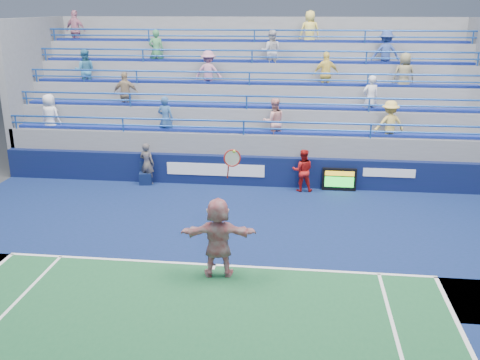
# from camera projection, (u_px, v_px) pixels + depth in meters

# --- Properties ---
(ground) EXTENTS (120.00, 120.00, 0.00)m
(ground) POSITION_uv_depth(u_px,v_px,m) (214.00, 266.00, 13.60)
(ground) COLOR #333538
(sponsor_wall) EXTENTS (18.00, 0.32, 1.10)m
(sponsor_wall) POSITION_uv_depth(u_px,v_px,m) (243.00, 171.00, 19.56)
(sponsor_wall) COLOR #0A173C
(sponsor_wall) RESTS_ON ground
(bleacher_stand) EXTENTS (18.00, 5.60, 6.13)m
(bleacher_stand) POSITION_uv_depth(u_px,v_px,m) (253.00, 123.00, 22.82)
(bleacher_stand) COLOR slate
(bleacher_stand) RESTS_ON ground
(serve_speed_board) EXTENTS (1.20, 0.15, 0.83)m
(serve_speed_board) POSITION_uv_depth(u_px,v_px,m) (339.00, 180.00, 18.99)
(serve_speed_board) COLOR black
(serve_speed_board) RESTS_ON ground
(judge_chair) EXTENTS (0.52, 0.53, 0.80)m
(judge_chair) POSITION_uv_depth(u_px,v_px,m) (146.00, 177.00, 19.76)
(judge_chair) COLOR #0C173A
(judge_chair) RESTS_ON ground
(tennis_player) EXTENTS (1.90, 0.79, 3.20)m
(tennis_player) POSITION_uv_depth(u_px,v_px,m) (218.00, 237.00, 12.83)
(tennis_player) COLOR silver
(tennis_player) RESTS_ON ground
(line_judge) EXTENTS (0.65, 0.51, 1.56)m
(line_judge) POSITION_uv_depth(u_px,v_px,m) (147.00, 164.00, 19.64)
(line_judge) COLOR #141737
(line_judge) RESTS_ON ground
(ball_girl) EXTENTS (0.76, 0.61, 1.53)m
(ball_girl) POSITION_uv_depth(u_px,v_px,m) (303.00, 170.00, 18.86)
(ball_girl) COLOR #AF1614
(ball_girl) RESTS_ON ground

